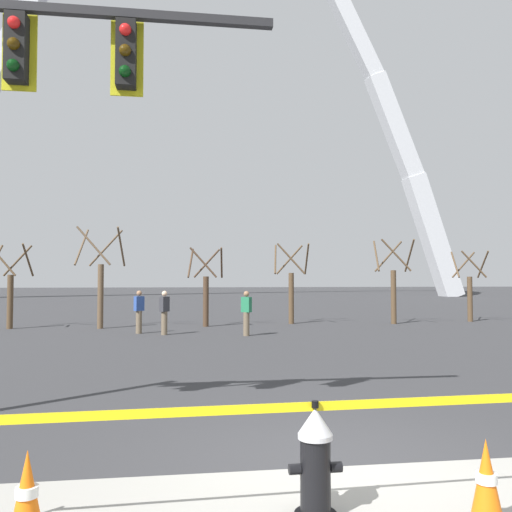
# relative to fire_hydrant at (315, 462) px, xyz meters

# --- Properties ---
(ground_plane) EXTENTS (240.00, 240.00, 0.00)m
(ground_plane) POSITION_rel_fire_hydrant_xyz_m (0.56, 1.32, -0.47)
(ground_plane) COLOR #333335
(fire_hydrant) EXTENTS (0.46, 0.48, 0.99)m
(fire_hydrant) POSITION_rel_fire_hydrant_xyz_m (0.00, 0.00, 0.00)
(fire_hydrant) COLOR black
(fire_hydrant) RESTS_ON ground
(caution_tape_barrier) EXTENTS (5.79, 0.23, 1.02)m
(caution_tape_barrier) POSITION_rel_fire_hydrant_xyz_m (-0.10, 0.01, 0.24)
(caution_tape_barrier) COLOR #232326
(caution_tape_barrier) RESTS_ON ground
(traffic_cone_by_hydrant) EXTENTS (0.36, 0.36, 0.73)m
(traffic_cone_by_hydrant) POSITION_rel_fire_hydrant_xyz_m (-2.30, -0.17, -0.11)
(traffic_cone_by_hydrant) COLOR black
(traffic_cone_by_hydrant) RESTS_ON ground
(traffic_cone_mid_sidewalk) EXTENTS (0.36, 0.36, 0.73)m
(traffic_cone_mid_sidewalk) POSITION_rel_fire_hydrant_xyz_m (1.33, -0.40, -0.11)
(traffic_cone_mid_sidewalk) COLOR black
(traffic_cone_mid_sidewalk) RESTS_ON ground
(monument_arch) EXTENTS (60.29, 2.14, 48.73)m
(monument_arch) POSITION_rel_fire_hydrant_xyz_m (0.56, 52.76, 21.17)
(monument_arch) COLOR silver
(monument_arch) RESTS_ON ground
(tree_far_left) EXTENTS (1.60, 1.61, 3.45)m
(tree_far_left) POSITION_rel_fire_hydrant_xyz_m (-8.00, 18.40, 1.07)
(tree_far_left) COLOR brown
(tree_far_left) RESTS_ON ground
(tree_left_mid) EXTENTS (1.90, 1.91, 4.12)m
(tree_left_mid) POSITION_rel_fire_hydrant_xyz_m (-4.38, 18.01, 1.37)
(tree_left_mid) COLOR brown
(tree_left_mid) RESTS_ON ground
(tree_center_left) EXTENTS (1.56, 1.57, 3.35)m
(tree_center_left) POSITION_rel_fire_hydrant_xyz_m (-0.06, 18.30, 1.02)
(tree_center_left) COLOR #473323
(tree_center_left) RESTS_ON ground
(tree_center_right) EXTENTS (1.67, 1.68, 3.61)m
(tree_center_right) POSITION_rel_fire_hydrant_xyz_m (3.83, 19.19, 1.14)
(tree_center_right) COLOR brown
(tree_center_right) RESTS_ON ground
(tree_right_mid) EXTENTS (1.76, 1.77, 3.80)m
(tree_right_mid) POSITION_rel_fire_hydrant_xyz_m (8.39, 18.46, 1.22)
(tree_right_mid) COLOR brown
(tree_right_mid) RESTS_ON ground
(tree_far_right) EXTENTS (1.56, 1.57, 3.35)m
(tree_far_right) POSITION_rel_fire_hydrant_xyz_m (12.52, 19.23, 1.02)
(tree_far_right) COLOR brown
(tree_far_right) RESTS_ON ground
(pedestrian_walking_left) EXTENTS (0.39, 0.36, 1.59)m
(pedestrian_walking_left) POSITION_rel_fire_hydrant_xyz_m (-2.66, 15.77, 0.35)
(pedestrian_walking_left) COLOR brown
(pedestrian_walking_left) RESTS_ON ground
(pedestrian_standing_center) EXTENTS (0.39, 0.37, 1.59)m
(pedestrian_standing_center) POSITION_rel_fire_hydrant_xyz_m (1.20, 14.41, 0.35)
(pedestrian_standing_center) COLOR brown
(pedestrian_standing_center) RESTS_ON ground
(pedestrian_walking_right) EXTENTS (0.38, 0.39, 1.59)m
(pedestrian_walking_right) POSITION_rel_fire_hydrant_xyz_m (-1.71, 15.17, 0.35)
(pedestrian_walking_right) COLOR brown
(pedestrian_walking_right) RESTS_ON ground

